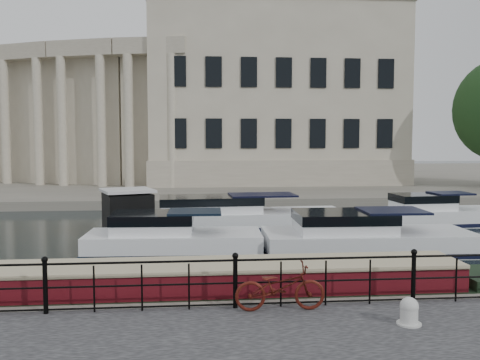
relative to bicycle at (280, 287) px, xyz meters
name	(u,v)px	position (x,y,z in m)	size (l,w,h in m)	color
ground_plane	(228,301)	(-0.94, 2.51, -1.06)	(160.00, 160.00, 0.00)	black
far_bank	(200,178)	(-0.94, 41.51, -0.78)	(120.00, 42.00, 0.55)	#6B665B
railing	(235,278)	(-0.94, 0.26, 0.14)	(24.14, 0.14, 1.22)	black
civic_building	(189,106)	(-1.94, 37.21, 5.98)	(53.55, 31.84, 16.85)	#ADA38C
bicycle	(280,287)	(0.00, 0.00, 0.00)	(0.68, 1.94, 1.02)	#48130C
mooring_bollard	(409,312)	(2.40, -1.09, -0.25)	(0.49, 0.49, 0.55)	beige
narrowboat	(229,296)	(-0.96, 1.76, -0.69)	(14.29, 1.95, 1.53)	black
harbour_hut	(128,217)	(-4.50, 11.38, -0.11)	(3.32, 3.04, 2.17)	#6B665B
cabin_cruisers	(293,229)	(2.40, 10.99, -0.69)	(18.77, 8.97, 1.99)	white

